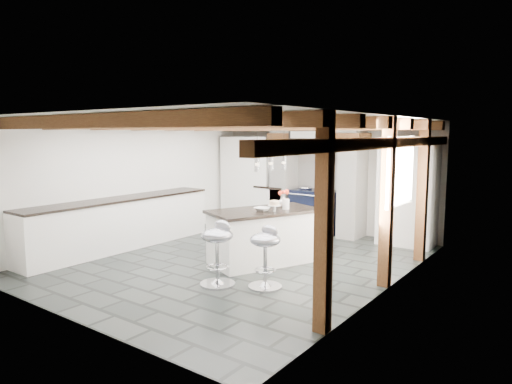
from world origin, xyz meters
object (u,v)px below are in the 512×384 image
Objects in this scene: bar_stool_near at (266,250)px; bar_stool_far at (218,246)px; range_cooker at (316,210)px; kitchen_island at (264,235)px.

bar_stool_far reaches higher than bar_stool_near.
kitchen_island reaches higher than range_cooker.
kitchen_island is 2.31× the size of bar_stool_near.
range_cooker is 2.54m from kitchen_island.
kitchen_island is 1.31m from bar_stool_far.
range_cooker is 3.69m from bar_stool_near.
bar_stool_near is (0.73, -1.00, 0.09)m from kitchen_island.
bar_stool_far is at bearing -81.49° from range_cooker.
range_cooker is at bearing 123.56° from kitchen_island.
range_cooker is 0.51× the size of kitchen_island.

